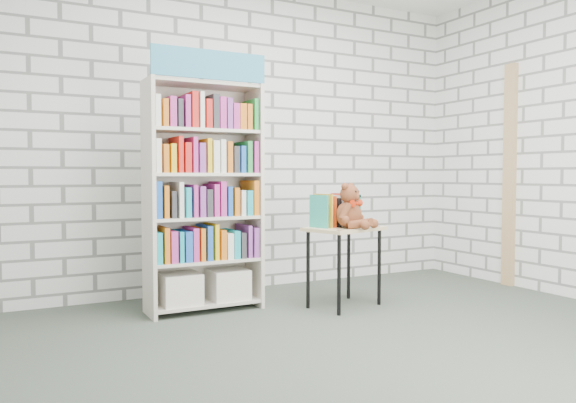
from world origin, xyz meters
name	(u,v)px	position (x,y,z in m)	size (l,w,h in m)	color
ground	(381,344)	(0.00, 0.00, 0.00)	(4.50, 4.50, 0.00)	#3C453A
room_shell	(383,55)	(0.00, 0.00, 1.78)	(4.52, 4.02, 2.81)	silver
bookshelf	(203,195)	(-0.68, 1.36, 0.90)	(0.88, 0.34, 1.98)	beige
display_table	(344,238)	(0.35, 0.95, 0.55)	(0.69, 0.56, 0.64)	#DDBD85
table_books	(335,211)	(0.33, 1.04, 0.76)	(0.45, 0.29, 0.25)	teal
teddy_bear	(352,210)	(0.36, 0.85, 0.78)	(0.34, 0.33, 0.36)	brown
door_trim	(509,175)	(2.23, 0.95, 1.05)	(0.05, 0.12, 2.10)	tan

